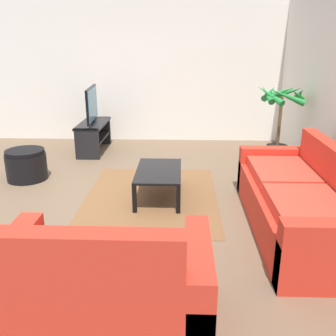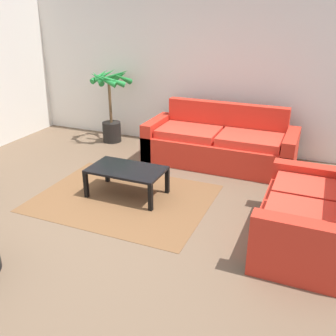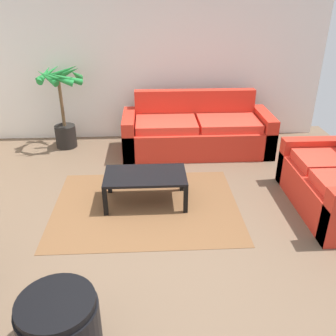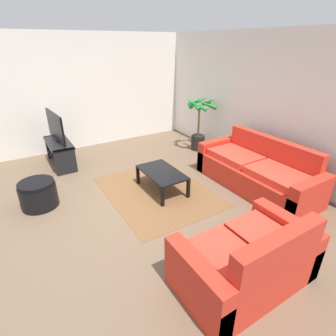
# 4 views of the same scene
# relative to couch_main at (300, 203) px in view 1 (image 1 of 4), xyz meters

# --- Properties ---
(ground_plane) EXTENTS (6.60, 6.60, 0.00)m
(ground_plane) POSITION_rel_couch_main_xyz_m (-0.83, -2.28, -0.30)
(ground_plane) COLOR brown
(wall_left) EXTENTS (0.06, 6.00, 2.70)m
(wall_left) POSITION_rel_couch_main_xyz_m (-3.83, -2.28, 1.05)
(wall_left) COLOR silver
(wall_left) RESTS_ON ground
(couch_main) EXTENTS (2.29, 0.90, 0.90)m
(couch_main) POSITION_rel_couch_main_xyz_m (0.00, 0.00, 0.00)
(couch_main) COLOR red
(couch_main) RESTS_ON ground
(couch_loveseat) EXTENTS (0.90, 1.51, 0.90)m
(couch_loveseat) POSITION_rel_couch_main_xyz_m (1.45, -1.80, -0.01)
(couch_loveseat) COLOR red
(couch_loveseat) RESTS_ON ground
(tv_stand) EXTENTS (1.10, 0.45, 0.54)m
(tv_stand) POSITION_rel_couch_main_xyz_m (-2.93, -2.87, 0.04)
(tv_stand) COLOR black
(tv_stand) RESTS_ON ground
(tv) EXTENTS (1.05, 0.13, 0.63)m
(tv) POSITION_rel_couch_main_xyz_m (-2.93, -2.86, 0.57)
(tv) COLOR black
(tv) RESTS_ON tv_stand
(coffee_table) EXTENTS (0.97, 0.57, 0.38)m
(coffee_table) POSITION_rel_couch_main_xyz_m (-0.81, -1.54, 0.03)
(coffee_table) COLOR black
(coffee_table) RESTS_ON ground
(area_rug) EXTENTS (2.20, 1.70, 0.01)m
(area_rug) POSITION_rel_couch_main_xyz_m (-0.81, -1.64, -0.30)
(area_rug) COLOR brown
(area_rug) RESTS_ON ground
(potted_palm) EXTENTS (0.75, 0.77, 1.32)m
(potted_palm) POSITION_rel_couch_main_xyz_m (-2.10, 0.26, 0.36)
(potted_palm) COLOR black
(potted_palm) RESTS_ON ground
(ottoman) EXTENTS (0.58, 0.58, 0.45)m
(ottoman) POSITION_rel_couch_main_xyz_m (-1.42, -3.52, -0.08)
(ottoman) COLOR black
(ottoman) RESTS_ON ground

